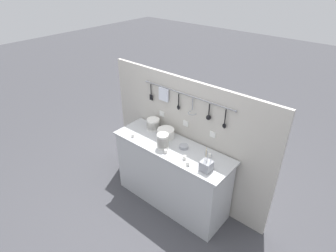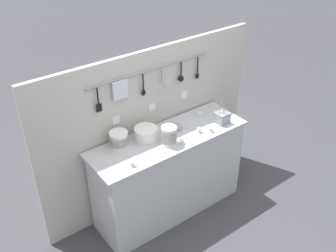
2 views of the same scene
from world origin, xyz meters
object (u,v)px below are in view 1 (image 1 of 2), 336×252
object	(u,v)px
cup_front_right	(165,151)
cup_beside_plates	(210,156)
cup_mid_row	(184,158)
steel_mixing_bowl	(184,147)
bowl_stack_back_corner	(163,141)
cup_edge_far	(133,135)
cup_front_left	(188,163)
cutlery_caddy	(206,166)
plate_stack	(166,133)
bowl_stack_wide_centre	(153,124)

from	to	relation	value
cup_front_right	cup_beside_plates	size ratio (longest dim) A/B	1.00
cup_beside_plates	cup_mid_row	bearing A→B (deg)	-132.56
steel_mixing_bowl	bowl_stack_back_corner	bearing A→B (deg)	-143.74
cup_front_right	cup_edge_far	bearing A→B (deg)	-179.06
bowl_stack_back_corner	cup_mid_row	world-z (taller)	bowl_stack_back_corner
cup_front_left	cup_edge_far	bearing A→B (deg)	179.58
cutlery_caddy	cup_front_right	world-z (taller)	cutlery_caddy
plate_stack	steel_mixing_bowl	xyz separation A→B (m)	(0.31, -0.04, -0.04)
plate_stack	cup_edge_far	bearing A→B (deg)	-139.96
steel_mixing_bowl	cup_front_left	size ratio (longest dim) A/B	2.28
bowl_stack_wide_centre	cup_front_right	size ratio (longest dim) A/B	3.58
cutlery_caddy	cup_front_left	size ratio (longest dim) A/B	5.52
plate_stack	cup_beside_plates	distance (m)	0.64
cutlery_caddy	cup_edge_far	world-z (taller)	cutlery_caddy
plate_stack	steel_mixing_bowl	bearing A→B (deg)	-8.00
cup_edge_far	cup_mid_row	bearing A→B (deg)	3.90
bowl_stack_back_corner	steel_mixing_bowl	bearing A→B (deg)	36.26
bowl_stack_back_corner	cutlery_caddy	distance (m)	0.62
bowl_stack_back_corner	cup_front_right	distance (m)	0.13
cup_front_left	cup_beside_plates	bearing A→B (deg)	69.21
plate_stack	cup_front_right	xyz separation A→B (m)	(0.21, -0.25, -0.03)
bowl_stack_back_corner	bowl_stack_wide_centre	bearing A→B (deg)	147.41
cutlery_caddy	cup_front_right	xyz separation A→B (m)	(-0.52, -0.04, -0.03)
cup_beside_plates	cup_mid_row	world-z (taller)	same
plate_stack	cup_beside_plates	world-z (taller)	plate_stack
cutlery_caddy	cup_edge_far	bearing A→B (deg)	-177.16
cup_beside_plates	bowl_stack_wide_centre	bearing A→B (deg)	176.97
plate_stack	cup_front_left	distance (m)	0.60
bowl_stack_wide_centre	cup_front_right	distance (m)	0.55
bowl_stack_back_corner	bowl_stack_wide_centre	world-z (taller)	bowl_stack_back_corner
cup_beside_plates	cutlery_caddy	bearing A→B (deg)	-66.86
bowl_stack_back_corner	plate_stack	world-z (taller)	bowl_stack_back_corner
cup_mid_row	cup_edge_far	bearing A→B (deg)	-176.10
plate_stack	cup_beside_plates	size ratio (longest dim) A/B	4.60
bowl_stack_back_corner	steel_mixing_bowl	size ratio (longest dim) A/B	1.68
cup_front_right	cup_front_left	bearing A→B (deg)	-2.60
bowl_stack_back_corner	cup_mid_row	bearing A→B (deg)	-3.71
bowl_stack_wide_centre	cutlery_caddy	xyz separation A→B (m)	(0.98, -0.26, -0.01)
cup_front_left	bowl_stack_wide_centre	bearing A→B (deg)	158.31
bowl_stack_wide_centre	cup_front_right	xyz separation A→B (m)	(0.46, -0.30, -0.05)
cup_front_left	cup_beside_plates	distance (m)	0.29
cup_front_left	cup_front_right	bearing A→B (deg)	177.40
bowl_stack_wide_centre	steel_mixing_bowl	bearing A→B (deg)	-9.13
cup_edge_far	cup_beside_plates	world-z (taller)	same
cup_front_right	cup_beside_plates	bearing A→B (deg)	30.48
steel_mixing_bowl	cup_mid_row	world-z (taller)	cup_mid_row
cup_beside_plates	cup_mid_row	size ratio (longest dim) A/B	1.00
cup_edge_far	cup_mid_row	world-z (taller)	same
bowl_stack_wide_centre	cup_beside_plates	size ratio (longest dim) A/B	3.58
plate_stack	cup_front_right	world-z (taller)	plate_stack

